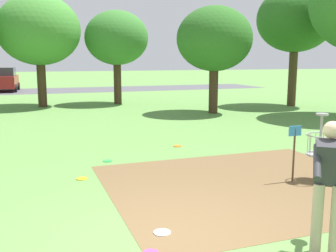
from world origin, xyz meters
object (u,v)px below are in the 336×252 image
disc_golf_basket (317,145)px  parked_car_leftmost (4,79)px  player_foreground_watching (329,179)px  tree_mid_left (39,30)px  tree_far_center (117,38)px  frisbee_far_right (162,233)px  frisbee_mid_grass (178,146)px  tree_far_left (296,20)px  frisbee_scattered_a (108,161)px  tree_near_left (214,39)px  frisbee_far_left (82,179)px

disc_golf_basket → parked_car_leftmost: bearing=105.0°
player_foreground_watching → tree_mid_left: (-2.79, 17.68, 2.92)m
tree_far_center → frisbee_far_right: bearing=-100.3°
frisbee_mid_grass → tree_mid_left: tree_mid_left is taller
frisbee_mid_grass → tree_far_left: tree_far_left is taller
frisbee_far_right → frisbee_mid_grass: bearing=66.7°
tree_mid_left → frisbee_scattered_a: bearing=-85.0°
tree_near_left → parked_car_leftmost: tree_near_left is taller
frisbee_far_left → frisbee_far_right: (0.74, -2.99, 0.00)m
disc_golf_basket → frisbee_mid_grass: disc_golf_basket is taller
frisbee_scattered_a → tree_far_left: 14.79m
disc_golf_basket → frisbee_far_right: 4.04m
tree_near_left → tree_far_left: bearing=12.5°
frisbee_far_right → disc_golf_basket: bearing=18.9°
disc_golf_basket → tree_mid_left: (-4.78, 15.14, 3.16)m
frisbee_far_left → tree_far_center: 14.45m
frisbee_far_left → tree_far_center: bearing=74.5°
disc_golf_basket → tree_far_left: (7.76, 11.13, 3.72)m
player_foreground_watching → tree_mid_left: 18.13m
frisbee_mid_grass → frisbee_scattered_a: 2.41m
disc_golf_basket → frisbee_scattered_a: size_ratio=6.41×
tree_near_left → tree_mid_left: (-7.35, 5.16, 0.56)m
tree_far_left → disc_golf_basket: bearing=-124.9°
frisbee_mid_grass → frisbee_far_left: 3.72m
parked_car_leftmost → tree_near_left: bearing=-59.9°
frisbee_mid_grass → tree_near_left: size_ratio=0.05×
frisbee_mid_grass → frisbee_scattered_a: size_ratio=1.14×
tree_near_left → frisbee_far_right: bearing=-119.3°
frisbee_far_right → frisbee_scattered_a: size_ratio=1.13×
player_foreground_watching → tree_far_left: size_ratio=0.28×
frisbee_mid_grass → frisbee_far_right: 5.67m
player_foreground_watching → parked_car_leftmost: parked_car_leftmost is taller
frisbee_scattered_a → tree_far_left: bearing=35.5°
frisbee_mid_grass → tree_far_left: bearing=37.9°
player_foreground_watching → frisbee_far_left: player_foreground_watching is taller
disc_golf_basket → tree_far_center: bearing=92.9°
frisbee_far_right → tree_far_center: (2.99, 16.48, 3.58)m
frisbee_scattered_a → parked_car_leftmost: bearing=98.3°
parked_car_leftmost → frisbee_far_left: bearing=-83.9°
tree_mid_left → parked_car_leftmost: tree_mid_left is taller
frisbee_scattered_a → tree_mid_left: size_ratio=0.04×
frisbee_far_left → parked_car_leftmost: 25.26m
frisbee_scattered_a → parked_car_leftmost: (-3.46, 23.85, 0.91)m
frisbee_mid_grass → tree_far_center: size_ratio=0.05×
player_foreground_watching → frisbee_mid_grass: bearing=85.8°
parked_car_leftmost → frisbee_far_right: bearing=-83.0°
tree_mid_left → parked_car_leftmost: 12.28m
tree_near_left → tree_far_center: size_ratio=0.95×
tree_far_left → frisbee_far_left: bearing=-142.4°
frisbee_mid_grass → parked_car_leftmost: (-5.67, 22.88, 0.91)m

